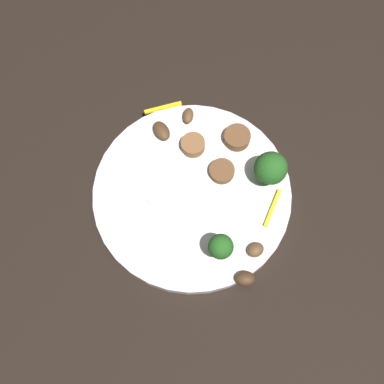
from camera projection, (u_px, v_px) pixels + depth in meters
name	position (u px, v px, depth m)	size (l,w,h in m)	color
ground_plane	(192.00, 196.00, 0.65)	(1.40, 1.40, 0.00)	black
plate	(192.00, 194.00, 0.64)	(0.26, 0.26, 0.02)	white
fork	(150.00, 201.00, 0.62)	(0.17, 0.09, 0.00)	silver
broccoli_floret_0	(221.00, 247.00, 0.57)	(0.03, 0.03, 0.05)	#296420
broccoli_floret_1	(271.00, 168.00, 0.61)	(0.04, 0.04, 0.05)	#296420
sausage_slice_0	(237.00, 138.00, 0.65)	(0.04, 0.04, 0.02)	brown
sausage_slice_1	(193.00, 145.00, 0.65)	(0.03, 0.03, 0.01)	brown
sausage_slice_2	(222.00, 171.00, 0.63)	(0.03, 0.03, 0.01)	brown
mushroom_0	(188.00, 116.00, 0.66)	(0.02, 0.01, 0.01)	brown
mushroom_1	(161.00, 131.00, 0.65)	(0.03, 0.02, 0.01)	#4C331E
mushroom_2	(256.00, 250.00, 0.60)	(0.02, 0.02, 0.01)	brown
mushroom_3	(245.00, 278.00, 0.58)	(0.02, 0.02, 0.01)	#422B19
pepper_strip_0	(163.00, 108.00, 0.67)	(0.05, 0.00, 0.00)	yellow
pepper_strip_1	(273.00, 208.00, 0.62)	(0.05, 0.00, 0.00)	yellow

